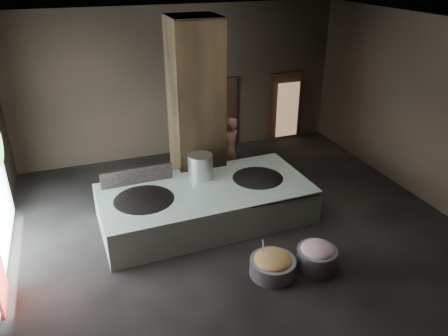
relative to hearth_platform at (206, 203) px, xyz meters
name	(u,v)px	position (x,y,z in m)	size (l,w,h in m)	color
floor	(233,224)	(0.56, -0.36, -0.47)	(10.00, 9.00, 0.10)	black
ceiling	(236,23)	(0.56, -0.36, 4.13)	(10.00, 9.00, 0.10)	black
back_wall	(180,82)	(0.56, 4.19, 1.83)	(10.00, 0.10, 4.50)	black
front_wall	(363,257)	(0.56, -4.91, 1.83)	(10.00, 0.10, 4.50)	black
right_wall	(421,109)	(5.61, -0.36, 1.83)	(0.10, 9.00, 4.50)	black
pillar	(196,109)	(0.26, 1.54, 1.83)	(1.20, 1.20, 4.50)	black
hearth_platform	(206,203)	(0.00, 0.00, 0.00)	(4.88, 2.34, 0.85)	silver
platform_cap	(206,189)	(0.00, 0.00, 0.39)	(4.78, 2.29, 0.03)	black
wok_left	(144,203)	(-1.45, -0.05, 0.33)	(1.54, 1.54, 0.42)	black
wok_left_rim	(144,200)	(-1.45, -0.05, 0.40)	(1.57, 1.57, 0.05)	black
wok_right	(258,181)	(1.35, 0.05, 0.33)	(1.43, 1.43, 0.40)	black
wok_right_rim	(258,179)	(1.35, 0.05, 0.40)	(1.47, 1.47, 0.05)	black
stock_pot	(200,167)	(0.05, 0.55, 0.71)	(0.59, 0.59, 0.64)	#BABEC3
splash_guard	(137,177)	(-1.45, 0.75, 0.61)	(1.70, 0.06, 0.42)	black
cook	(230,150)	(1.24, 1.71, 0.50)	(0.68, 0.44, 1.85)	#95664C
veg_basin	(273,267)	(0.62, -2.39, -0.26)	(0.91, 0.91, 0.34)	gray
veg_fill	(273,260)	(0.62, -2.39, -0.07)	(0.75, 0.75, 0.23)	#9FA14E
ladle	(263,248)	(0.47, -2.24, 0.13)	(0.03, 0.03, 0.72)	#BABEC3
meat_basin	(316,259)	(1.53, -2.51, -0.20)	(0.81, 0.81, 0.45)	gray
meat_fill	(318,249)	(1.53, -2.51, 0.03)	(0.67, 0.67, 0.26)	#C07386
doorway_near	(219,115)	(1.76, 4.09, 0.68)	(1.18, 0.08, 2.38)	black
doorway_near_glow	(219,115)	(1.83, 4.25, 0.63)	(0.88, 0.04, 2.08)	#8C6647
doorway_far	(286,107)	(4.16, 4.09, 0.68)	(1.18, 0.08, 2.38)	black
doorway_far_glow	(288,110)	(4.16, 3.94, 0.63)	(0.78, 0.04, 1.86)	#8C6647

